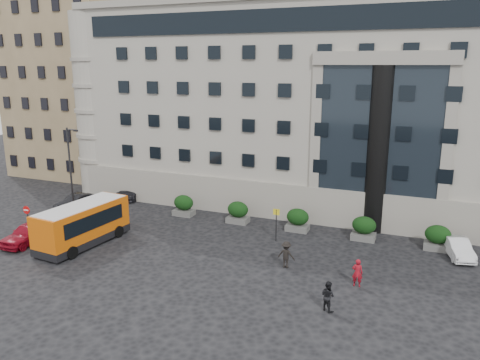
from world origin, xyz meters
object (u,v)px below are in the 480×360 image
object	(u,v)px
hedge_c	(298,220)
minibus	(83,223)
hedge_a	(184,205)
pedestrian_b	(328,296)
hedge_b	(238,212)
street_lamp	(71,171)
white_taxi	(458,248)
parked_car_a	(29,233)
parked_car_c	(135,189)
hedge_d	(364,228)
hedge_e	(438,237)
bus_stop_sign	(276,219)
no_entry_sign	(27,214)
red_truck	(155,173)
parked_car_b	(76,202)
parked_car_d	(150,184)
pedestrian_c	(286,255)
pedestrian_a	(357,273)

from	to	relation	value
hedge_c	minibus	bearing A→B (deg)	-147.26
hedge_a	pedestrian_b	distance (m)	19.17
hedge_b	street_lamp	xyz separation A→B (m)	(-13.14, -4.80, 3.44)
street_lamp	white_taxi	distance (m)	30.56
parked_car_a	parked_car_c	distance (m)	13.57
minibus	hedge_c	bearing A→B (deg)	37.73
street_lamp	parked_car_a	distance (m)	6.48
hedge_b	white_taxi	size ratio (longest dim) A/B	0.47
hedge_d	parked_car_a	size ratio (longest dim) A/B	0.40
hedge_d	parked_car_a	bearing A→B (deg)	-156.20
parked_car_c	street_lamp	bearing A→B (deg)	-98.55
minibus	hedge_e	bearing A→B (deg)	25.18
parked_car_a	parked_car_c	world-z (taller)	parked_car_a
hedge_c	parked_car_c	size ratio (longest dim) A/B	0.35
hedge_d	bus_stop_sign	bearing A→B (deg)	-155.34
street_lamp	bus_stop_sign	bearing A→B (deg)	6.54
no_entry_sign	red_truck	xyz separation A→B (m)	(0.93, 16.98, -0.29)
no_entry_sign	minibus	distance (m)	5.51
hedge_e	red_truck	size ratio (longest dim) A/B	0.35
parked_car_b	street_lamp	bearing A→B (deg)	-43.02
parked_car_c	parked_car_d	size ratio (longest dim) A/B	1.09
hedge_d	street_lamp	size ratio (longest dim) A/B	0.23
parked_car_c	parked_car_d	xyz separation A→B (m)	(0.00, 2.68, -0.09)
street_lamp	white_taxi	size ratio (longest dim) A/B	2.04
pedestrian_c	hedge_c	bearing A→B (deg)	-75.61
no_entry_sign	parked_car_b	xyz separation A→B (m)	(-0.98, 6.54, -0.95)
hedge_e	parked_car_c	size ratio (longest dim) A/B	0.35
bus_stop_sign	white_taxi	world-z (taller)	bus_stop_sign
no_entry_sign	white_taxi	xyz separation A→B (m)	(31.13, 8.04, -1.01)
hedge_e	red_truck	xyz separation A→B (m)	(-28.87, 8.14, 0.43)
bus_stop_sign	pedestrian_a	xyz separation A→B (m)	(6.84, -5.25, -0.86)
parked_car_c	pedestrian_b	bearing A→B (deg)	-38.68
pedestrian_b	parked_car_c	bearing A→B (deg)	-5.79
parked_car_b	pedestrian_a	bearing A→B (deg)	-4.55
parked_car_a	parked_car_d	bearing A→B (deg)	88.76
bus_stop_sign	parked_car_d	world-z (taller)	bus_stop_sign
parked_car_d	pedestrian_c	distance (m)	23.20
pedestrian_a	parked_car_d	bearing A→B (deg)	-34.43
pedestrian_a	parked_car_a	bearing A→B (deg)	1.31
red_truck	pedestrian_c	bearing A→B (deg)	-48.78
parked_car_b	parked_car_d	bearing A→B (deg)	81.26
hedge_c	hedge_d	xyz separation A→B (m)	(5.20, 0.00, 0.00)
parked_car_d	pedestrian_a	bearing A→B (deg)	-32.75
pedestrian_b	minibus	bearing A→B (deg)	19.49
no_entry_sign	minibus	world-z (taller)	minibus
parked_car_c	parked_car_b	bearing A→B (deg)	-119.04
red_truck	parked_car_d	size ratio (longest dim) A/B	1.10
hedge_a	no_entry_sign	bearing A→B (deg)	-135.52
parked_car_b	parked_car_d	distance (m)	8.72
parked_car_c	white_taxi	distance (m)	29.92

